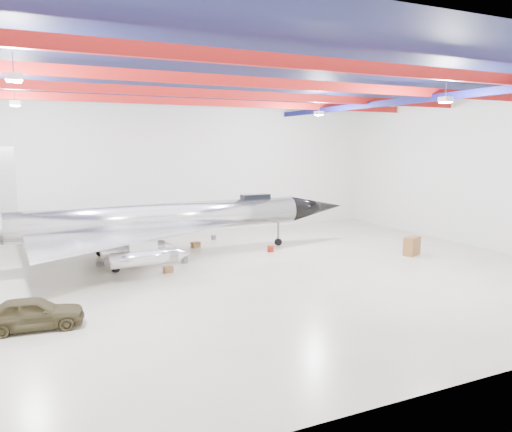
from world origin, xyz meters
TOP-DOWN VIEW (x-y plane):
  - floor at (0.00, 0.00)m, footprint 40.00×40.00m
  - wall_back at (0.00, 15.00)m, footprint 40.00×0.00m
  - wall_right at (20.00, 0.00)m, footprint 0.00×30.00m
  - ceiling at (0.00, 0.00)m, footprint 40.00×40.00m
  - ceiling_structure at (0.00, 0.00)m, footprint 39.50×29.50m
  - jet_aircraft at (-1.61, 6.24)m, footprint 26.73×15.82m
  - jeep at (-9.89, -4.16)m, footprint 4.09×1.98m
  - desk at (13.66, -0.15)m, footprint 1.51×1.16m
  - crate_ply at (-2.52, 2.31)m, footprint 0.57×0.48m
  - toolbox_red at (-2.35, 8.85)m, footprint 0.46×0.38m
  - engine_drum at (-0.91, 4.24)m, footprint 0.44×0.44m
  - parts_bin at (1.25, 8.52)m, footprint 0.68×0.59m
  - crate_small at (-5.87, 5.56)m, footprint 0.46×0.40m
  - tool_chest at (5.51, 4.88)m, footprint 0.57×0.57m
  - oil_barrel at (-3.71, 5.53)m, footprint 0.62×0.51m
  - spares_box at (3.51, 10.86)m, footprint 0.47×0.47m

SIDE VIEW (x-z plane):
  - floor at x=0.00m, z-range 0.00..0.00m
  - crate_small at x=-5.87m, z-range 0.00..0.28m
  - toolbox_red at x=-2.35m, z-range 0.00..0.30m
  - spares_box at x=3.51m, z-range 0.00..0.36m
  - crate_ply at x=-2.52m, z-range 0.00..0.36m
  - engine_drum at x=-0.91m, z-range 0.00..0.38m
  - parts_bin at x=1.25m, z-range 0.00..0.41m
  - oil_barrel at x=-3.71m, z-range 0.00..0.41m
  - tool_chest at x=5.51m, z-range 0.00..0.43m
  - desk at x=13.66m, z-range 0.00..1.24m
  - jeep at x=-9.89m, z-range 0.00..1.35m
  - jet_aircraft at x=-1.61m, z-range -1.25..6.03m
  - wall_back at x=0.00m, z-range -14.50..25.50m
  - wall_right at x=20.00m, z-range -9.50..20.50m
  - ceiling_structure at x=0.00m, z-range 9.79..10.86m
  - ceiling at x=0.00m, z-range 11.00..11.00m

